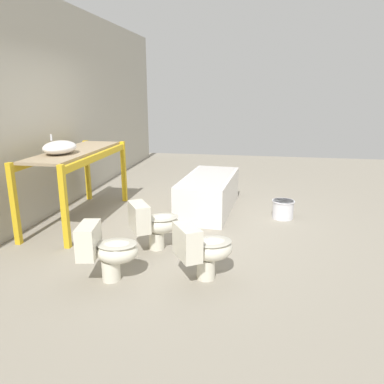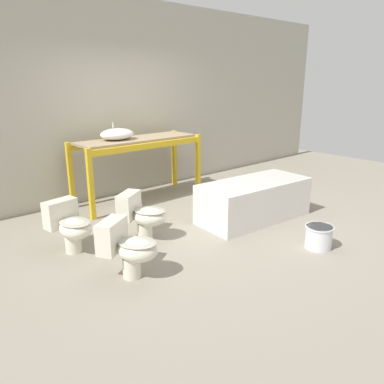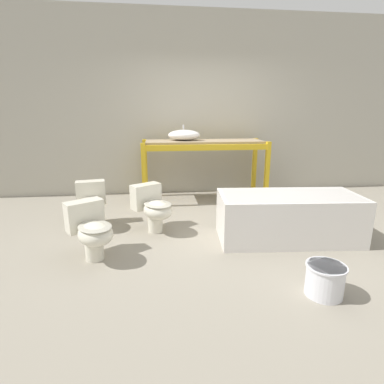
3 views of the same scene
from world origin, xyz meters
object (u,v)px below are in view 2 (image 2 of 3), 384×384
at_px(toilet_far, 70,225).
at_px(toilet_extra, 142,214).
at_px(sink_basin, 117,134).
at_px(toilet_near, 128,247).
at_px(bucket_white, 319,236).
at_px(bathtub_main, 254,197).

xyz_separation_m(toilet_far, toilet_extra, (0.82, -0.25, 0.00)).
xyz_separation_m(sink_basin, toilet_far, (-1.35, -1.17, -0.79)).
xyz_separation_m(sink_basin, toilet_extra, (-0.53, -1.42, -0.79)).
relative_size(sink_basin, toilet_near, 0.80).
relative_size(toilet_far, bucket_white, 1.91).
bearing_deg(sink_basin, bathtub_main, -60.23).
bearing_deg(toilet_far, bathtub_main, -26.33).
bearing_deg(toilet_extra, bucket_white, -80.88).
bearing_deg(bathtub_main, bucket_white, -94.32).
bearing_deg(toilet_near, toilet_extra, 15.08).
bearing_deg(bucket_white, bathtub_main, 81.19).
height_order(toilet_near, toilet_extra, same).
distance_m(toilet_near, bucket_white, 2.25).
bearing_deg(toilet_near, bathtub_main, -26.23).
bearing_deg(toilet_extra, toilet_near, -165.21).
height_order(bathtub_main, bucket_white, bathtub_main).
relative_size(bathtub_main, toilet_near, 2.50).
bearing_deg(toilet_extra, bathtub_main, -48.26).
relative_size(toilet_near, toilet_extra, 1.00).
height_order(bathtub_main, toilet_near, toilet_near).
bearing_deg(sink_basin, bucket_white, -73.50).
height_order(sink_basin, bucket_white, sink_basin).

